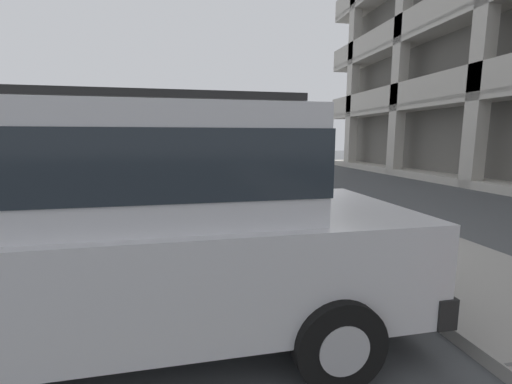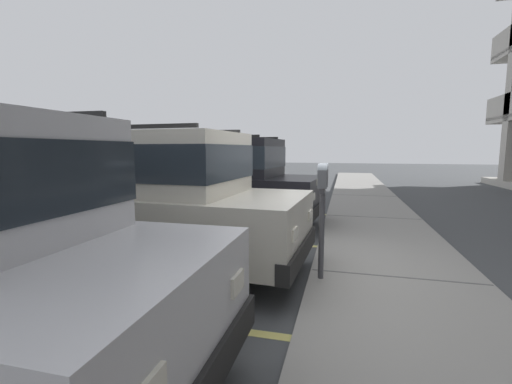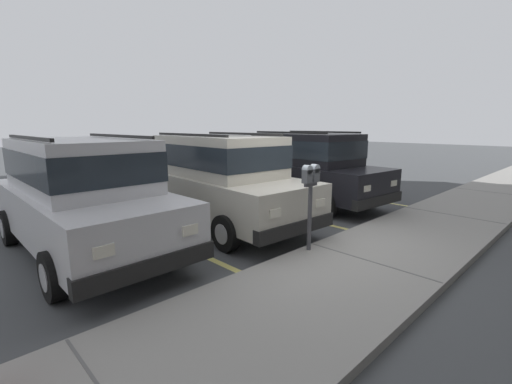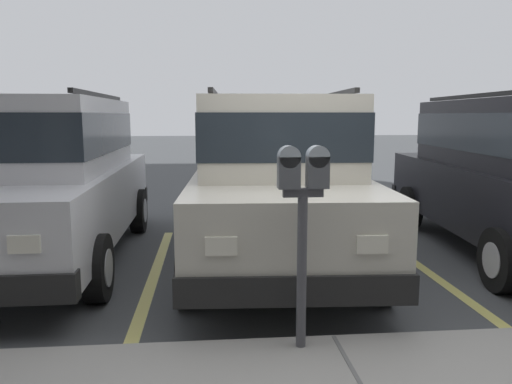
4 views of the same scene
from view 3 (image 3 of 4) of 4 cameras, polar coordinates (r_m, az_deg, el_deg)
ground_plane at (r=6.43m, az=7.72°, el=-9.51°), size 80.00×80.00×0.10m
sidewalk at (r=5.74m, az=18.18°, el=-11.38°), size 40.00×2.20×0.12m
parking_stall_lines at (r=6.41m, az=-11.30°, el=-9.21°), size 12.56×4.80×0.01m
silver_suv at (r=7.61m, az=-6.24°, el=2.60°), size 2.19×4.87×2.03m
red_sedan at (r=9.89m, az=8.31°, el=4.48°), size 2.29×4.92×2.03m
dark_hatchback at (r=6.54m, az=-26.96°, el=0.07°), size 2.04×4.79×2.03m
parking_meter_near at (r=5.68m, az=9.08°, el=0.83°), size 0.35×0.12×1.45m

